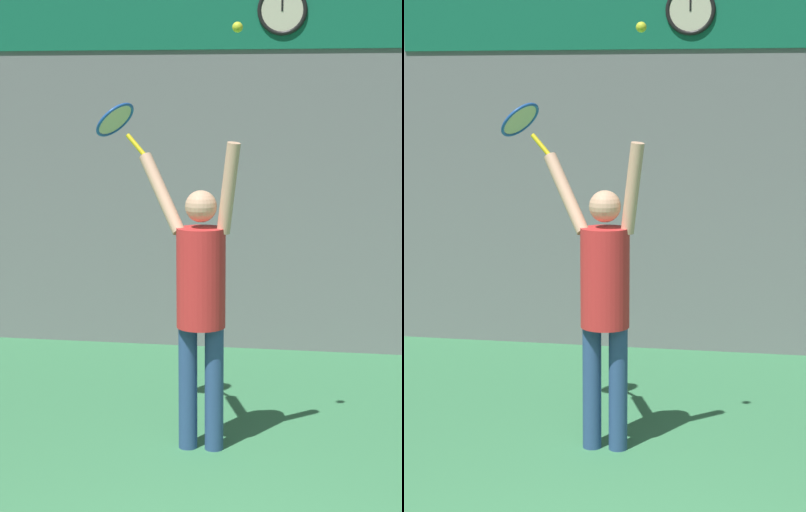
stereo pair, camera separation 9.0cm
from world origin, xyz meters
The scene contains 6 objects.
back_wall centered at (0.00, 5.02, 2.50)m, with size 18.00×0.10×5.00m.
sponsor_banner centered at (0.00, 4.96, 3.20)m, with size 5.79×0.02×0.69m.
scoreboard_clock centered at (-0.13, 4.94, 3.20)m, with size 0.46×0.04×0.46m.
tennis_player centered at (-0.45, 2.33, 1.12)m, with size 0.78×0.46×2.14m.
tennis_racket centered at (-1.10, 2.65, 2.25)m, with size 0.43×0.39×0.38m.
tennis_ball centered at (-0.19, 2.21, 2.86)m, with size 0.07×0.07×0.07m.
Camera 1 is at (0.56, -3.75, 2.43)m, focal length 65.00 mm.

